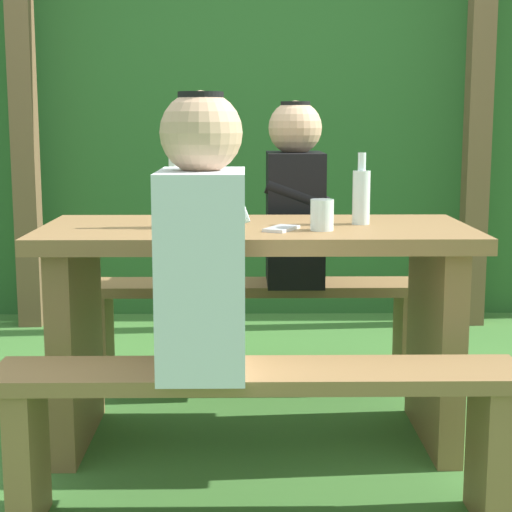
{
  "coord_description": "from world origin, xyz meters",
  "views": [
    {
      "loc": [
        -0.04,
        -2.71,
        1.08
      ],
      "look_at": [
        0.0,
        0.0,
        0.63
      ],
      "focal_mm": 58.55,
      "sensor_mm": 36.0,
      "label": 1
    }
  ],
  "objects": [
    {
      "name": "bench_near",
      "position": [
        0.0,
        -0.59,
        0.31
      ],
      "size": [
        1.4,
        0.24,
        0.43
      ],
      "color": "olive",
      "rests_on": "ground_plane"
    },
    {
      "name": "bottle_center",
      "position": [
        -0.13,
        -0.04,
        0.84
      ],
      "size": [
        0.07,
        0.07,
        0.24
      ],
      "color": "silver",
      "rests_on": "picnic_table"
    },
    {
      "name": "bottle_right",
      "position": [
        0.35,
        0.04,
        0.83
      ],
      "size": [
        0.06,
        0.06,
        0.24
      ],
      "color": "silver",
      "rests_on": "picnic_table"
    },
    {
      "name": "ground_plane",
      "position": [
        0.0,
        0.0,
        0.0
      ],
      "size": [
        12.0,
        12.0,
        0.0
      ],
      "primitive_type": "plane",
      "color": "#407532"
    },
    {
      "name": "picnic_table",
      "position": [
        0.0,
        0.0,
        0.5
      ],
      "size": [
        1.4,
        0.64,
        0.73
      ],
      "color": "olive",
      "rests_on": "ground_plane"
    },
    {
      "name": "cell_phone",
      "position": [
        0.08,
        -0.11,
        0.74
      ],
      "size": [
        0.13,
        0.16,
        0.01
      ],
      "primitive_type": "cube",
      "rotation": [
        0.0,
        0.0,
        -0.46
      ],
      "color": "silver",
      "rests_on": "picnic_table"
    },
    {
      "name": "person_white_shirt",
      "position": [
        -0.15,
        -0.58,
        0.76
      ],
      "size": [
        0.25,
        0.35,
        0.72
      ],
      "color": "silver",
      "rests_on": "bench_near"
    },
    {
      "name": "drinking_glass",
      "position": [
        0.21,
        -0.12,
        0.78
      ],
      "size": [
        0.07,
        0.07,
        0.1
      ],
      "primitive_type": "cylinder",
      "color": "silver",
      "rests_on": "picnic_table"
    },
    {
      "name": "person_black_coat",
      "position": [
        0.16,
        0.58,
        0.76
      ],
      "size": [
        0.25,
        0.35,
        0.72
      ],
      "color": "black",
      "rests_on": "bench_far"
    },
    {
      "name": "pergola_post_right",
      "position": [
        1.17,
        1.62,
        1.05
      ],
      "size": [
        0.12,
        0.12,
        2.1
      ],
      "primitive_type": "cube",
      "color": "brown",
      "rests_on": "ground_plane"
    },
    {
      "name": "pergola_post_left",
      "position": [
        -1.17,
        1.62,
        1.05
      ],
      "size": [
        0.12,
        0.12,
        2.1
      ],
      "primitive_type": "cube",
      "color": "brown",
      "rests_on": "ground_plane"
    },
    {
      "name": "bottle_left",
      "position": [
        -0.26,
        -0.04,
        0.83
      ],
      "size": [
        0.06,
        0.06,
        0.24
      ],
      "color": "silver",
      "rests_on": "picnic_table"
    },
    {
      "name": "bench_far",
      "position": [
        0.0,
        0.59,
        0.31
      ],
      "size": [
        1.4,
        0.24,
        0.43
      ],
      "color": "olive",
      "rests_on": "ground_plane"
    },
    {
      "name": "hedge_backdrop",
      "position": [
        0.0,
        2.28,
        0.94
      ],
      "size": [
        6.4,
        0.84,
        1.88
      ],
      "primitive_type": "cube",
      "color": "#2A5D28",
      "rests_on": "ground_plane"
    }
  ]
}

